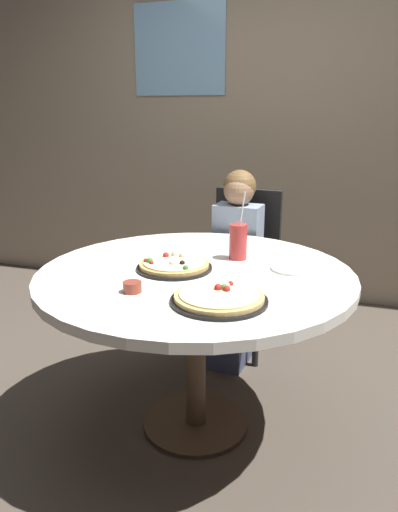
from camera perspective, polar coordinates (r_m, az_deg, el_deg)
The scene contains 10 objects.
ground_plane at distance 2.38m, azimuth -0.39°, elevation -19.15°, with size 8.00×8.00×0.00m, color #4C4238.
wall_with_window at distance 3.74m, azimuth 8.74°, elevation 17.41°, with size 5.20×0.14×2.90m.
dining_table at distance 2.06m, azimuth -0.42°, elevation -4.02°, with size 1.32×1.32×0.75m.
chair_wooden at distance 2.92m, azimuth 5.14°, elevation -0.58°, with size 0.43×0.43×0.95m.
diner_child at distance 2.77m, azimuth 4.00°, elevation -2.53°, with size 0.28×0.42×1.08m.
pizza_veggie at distance 2.05m, azimuth -2.94°, elevation -1.09°, with size 0.32×0.32×0.05m.
pizza_cheese at distance 1.70m, azimuth 2.39°, elevation -4.91°, with size 0.34×0.34×0.05m.
soda_cup at distance 2.18m, azimuth 4.62°, elevation 1.72°, with size 0.08×0.08×0.31m.
sauce_bowl at distance 1.81m, azimuth -7.84°, elevation -3.63°, with size 0.07×0.07×0.04m, color brown.
plate_small at distance 2.08m, azimuth 10.94°, elevation -1.48°, with size 0.18×0.18×0.01m, color white.
Camera 1 is at (0.60, -1.83, 1.39)m, focal length 34.04 mm.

